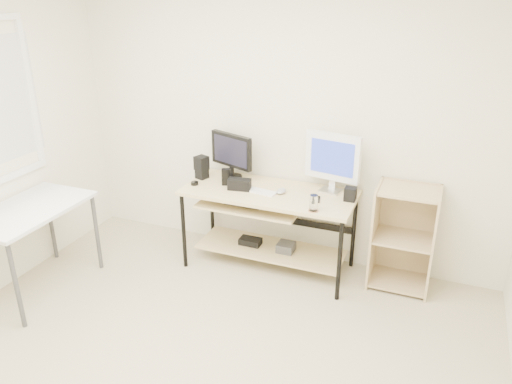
{
  "coord_description": "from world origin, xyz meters",
  "views": [
    {
      "loc": [
        1.37,
        -2.1,
        2.41
      ],
      "look_at": [
        0.02,
        1.3,
        0.88
      ],
      "focal_mm": 35.0,
      "sensor_mm": 36.0,
      "label": 1
    }
  ],
  "objects_px": {
    "desk": "(266,212)",
    "side_table": "(29,217)",
    "black_monitor": "(231,153)",
    "shelf_unit": "(404,236)",
    "white_imac": "(333,159)",
    "audio_controller": "(226,177)"
  },
  "relations": [
    {
      "from": "desk",
      "to": "side_table",
      "type": "distance_m",
      "value": 1.97
    },
    {
      "from": "desk",
      "to": "black_monitor",
      "type": "height_order",
      "value": "black_monitor"
    },
    {
      "from": "shelf_unit",
      "to": "white_imac",
      "type": "distance_m",
      "value": 0.88
    },
    {
      "from": "black_monitor",
      "to": "audio_controller",
      "type": "distance_m",
      "value": 0.24
    },
    {
      "from": "desk",
      "to": "shelf_unit",
      "type": "height_order",
      "value": "shelf_unit"
    },
    {
      "from": "black_monitor",
      "to": "audio_controller",
      "type": "xyz_separation_m",
      "value": [
        0.02,
        -0.18,
        -0.17
      ]
    },
    {
      "from": "desk",
      "to": "white_imac",
      "type": "distance_m",
      "value": 0.76
    },
    {
      "from": "side_table",
      "to": "white_imac",
      "type": "height_order",
      "value": "white_imac"
    },
    {
      "from": "side_table",
      "to": "white_imac",
      "type": "relative_size",
      "value": 1.93
    },
    {
      "from": "side_table",
      "to": "white_imac",
      "type": "xyz_separation_m",
      "value": [
        2.18,
        1.25,
        0.38
      ]
    },
    {
      "from": "audio_controller",
      "to": "side_table",
      "type": "bearing_deg",
      "value": -162.45
    },
    {
      "from": "black_monitor",
      "to": "audio_controller",
      "type": "bearing_deg",
      "value": -62.54
    },
    {
      "from": "desk",
      "to": "black_monitor",
      "type": "xyz_separation_m",
      "value": [
        -0.41,
        0.17,
        0.45
      ]
    },
    {
      "from": "black_monitor",
      "to": "shelf_unit",
      "type": "bearing_deg",
      "value": 19.67
    },
    {
      "from": "black_monitor",
      "to": "white_imac",
      "type": "distance_m",
      "value": 0.93
    },
    {
      "from": "side_table",
      "to": "shelf_unit",
      "type": "bearing_deg",
      "value": 23.33
    },
    {
      "from": "side_table",
      "to": "black_monitor",
      "type": "relative_size",
      "value": 2.23
    },
    {
      "from": "desk",
      "to": "white_imac",
      "type": "relative_size",
      "value": 2.89
    },
    {
      "from": "shelf_unit",
      "to": "white_imac",
      "type": "relative_size",
      "value": 1.74
    },
    {
      "from": "desk",
      "to": "audio_controller",
      "type": "xyz_separation_m",
      "value": [
        -0.38,
        -0.01,
        0.29
      ]
    },
    {
      "from": "desk",
      "to": "black_monitor",
      "type": "bearing_deg",
      "value": 157.76
    },
    {
      "from": "shelf_unit",
      "to": "audio_controller",
      "type": "relative_size",
      "value": 5.96
    }
  ]
}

